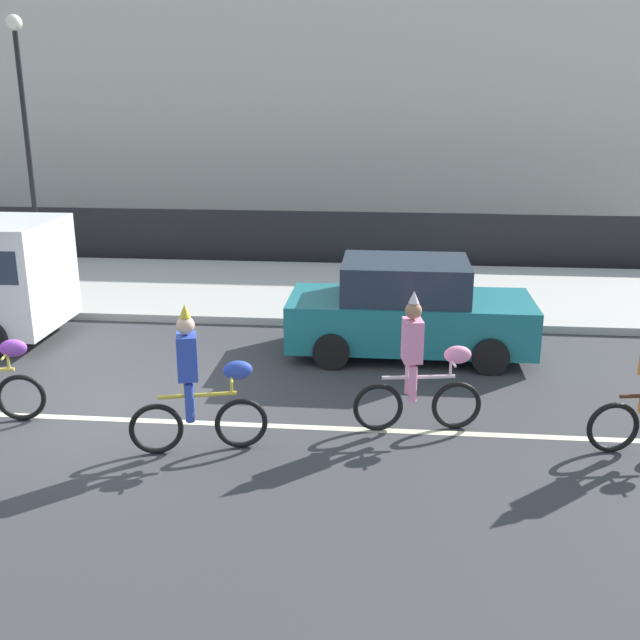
{
  "coord_description": "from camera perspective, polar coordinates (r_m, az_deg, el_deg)",
  "views": [
    {
      "loc": [
        4.11,
        -9.65,
        4.33
      ],
      "look_at": [
        3.07,
        1.2,
        1.0
      ],
      "focal_mm": 42.0,
      "sensor_mm": 36.0,
      "label": 1
    }
  ],
  "objects": [
    {
      "name": "ground_plane",
      "position": [
        11.35,
        -16.31,
        -6.17
      ],
      "size": [
        80.0,
        80.0,
        0.0
      ],
      "primitive_type": "plane",
      "color": "#38383A"
    },
    {
      "name": "road_centre_line",
      "position": [
        10.93,
        -17.26,
        -7.16
      ],
      "size": [
        36.0,
        0.14,
        0.01
      ],
      "primitive_type": "cube",
      "color": "beige",
      "rests_on": "ground"
    },
    {
      "name": "sidewalk_curb",
      "position": [
        17.2,
        -8.52,
        2.47
      ],
      "size": [
        60.0,
        5.0,
        0.15
      ],
      "primitive_type": "cube",
      "color": "#ADAAA3",
      "rests_on": "ground"
    },
    {
      "name": "fence_line",
      "position": [
        19.83,
        -6.61,
        6.32
      ],
      "size": [
        40.0,
        0.08,
        1.4
      ],
      "primitive_type": "cube",
      "color": "black",
      "rests_on": "ground"
    },
    {
      "name": "building_backdrop",
      "position": [
        28.39,
        -7.78,
        15.57
      ],
      "size": [
        28.0,
        8.0,
        7.42
      ],
      "primitive_type": "cube",
      "color": "beige",
      "rests_on": "ground"
    },
    {
      "name": "parade_cyclist_cobalt",
      "position": [
        9.35,
        -9.25,
        -5.16
      ],
      "size": [
        1.68,
        0.6,
        1.92
      ],
      "color": "black",
      "rests_on": "ground"
    },
    {
      "name": "parade_cyclist_pink",
      "position": [
        9.88,
        7.62,
        -3.84
      ],
      "size": [
        1.71,
        0.52,
        1.92
      ],
      "color": "black",
      "rests_on": "ground"
    },
    {
      "name": "parked_car_teal",
      "position": [
        12.79,
        6.76,
        0.75
      ],
      "size": [
        4.1,
        1.92,
        1.64
      ],
      "color": "#1E727A",
      "rests_on": "ground"
    },
    {
      "name": "street_lamp_post",
      "position": [
        19.35,
        -21.66,
        14.82
      ],
      "size": [
        0.36,
        0.36,
        5.86
      ],
      "color": "black",
      "rests_on": "sidewalk_curb"
    }
  ]
}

